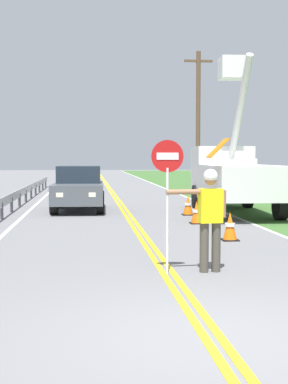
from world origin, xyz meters
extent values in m
plane|color=slate|center=(0.00, 0.00, 0.00)|extent=(160.00, 160.00, 0.00)
cube|color=yellow|center=(-0.09, 20.00, 0.01)|extent=(0.11, 110.00, 0.01)
cube|color=yellow|center=(0.09, 20.00, 0.01)|extent=(0.11, 110.00, 0.01)
cube|color=silver|center=(3.60, 20.00, 0.01)|extent=(0.12, 110.00, 0.01)
cube|color=silver|center=(-3.60, 20.00, 0.01)|extent=(0.12, 110.00, 0.01)
cylinder|color=#474238|center=(0.87, 3.36, 0.44)|extent=(0.16, 0.16, 0.88)
cylinder|color=#474238|center=(0.65, 3.34, 0.44)|extent=(0.16, 0.16, 0.88)
cube|color=yellow|center=(0.76, 3.35, 1.18)|extent=(0.42, 0.27, 0.60)
cylinder|color=#996B4C|center=(0.26, 3.31, 1.43)|extent=(0.61, 0.14, 0.09)
cylinder|color=#996B4C|center=(1.00, 3.37, 1.21)|extent=(0.09, 0.09, 0.48)
sphere|color=#996B4C|center=(0.76, 3.35, 1.65)|extent=(0.22, 0.22, 0.22)
sphere|color=white|center=(0.76, 3.35, 1.70)|extent=(0.25, 0.25, 0.25)
cylinder|color=silver|center=(-0.02, 3.28, 0.92)|extent=(0.04, 0.04, 1.85)
cylinder|color=#B71414|center=(-0.02, 3.28, 2.05)|extent=(0.56, 0.03, 0.56)
cube|color=white|center=(-0.02, 3.27, 2.05)|extent=(0.38, 0.01, 0.12)
cube|color=silver|center=(3.83, 11.86, 1.21)|extent=(2.53, 4.71, 1.10)
cube|color=silver|center=(4.00, 15.31, 1.46)|extent=(2.30, 2.21, 2.00)
cube|color=#1E2833|center=(4.05, 16.33, 1.76)|extent=(1.98, 0.16, 0.90)
cylinder|color=silver|center=(3.78, 10.94, 1.88)|extent=(0.56, 0.56, 0.24)
cylinder|color=silver|center=(3.85, 12.24, 3.66)|extent=(0.38, 2.80, 3.44)
cube|color=white|center=(3.91, 13.55, 5.30)|extent=(0.94, 0.94, 0.80)
cube|color=orange|center=(2.56, 10.12, 2.31)|extent=(0.63, 0.83, 0.59)
cylinder|color=black|center=(2.96, 15.16, 0.46)|extent=(0.37, 0.94, 0.92)
cylinder|color=black|center=(5.02, 15.05, 0.46)|extent=(0.37, 0.94, 0.92)
cylinder|color=black|center=(2.75, 10.88, 0.46)|extent=(0.37, 0.94, 0.92)
cylinder|color=black|center=(4.80, 10.77, 0.46)|extent=(0.37, 0.94, 0.92)
cube|color=#4C5156|center=(-1.73, 14.50, 0.70)|extent=(1.97, 4.15, 0.72)
cube|color=#1E2833|center=(-1.72, 14.75, 1.38)|extent=(1.67, 1.77, 0.64)
cube|color=#EAEACC|center=(-1.24, 12.46, 0.75)|extent=(0.24, 0.07, 0.16)
cube|color=#EAEACC|center=(-2.34, 12.49, 0.75)|extent=(0.24, 0.07, 0.16)
cylinder|color=black|center=(-0.95, 13.21, 0.34)|extent=(0.30, 0.69, 0.68)
cylinder|color=black|center=(-2.59, 13.26, 0.34)|extent=(0.30, 0.69, 0.68)
cylinder|color=black|center=(-0.87, 15.75, 0.34)|extent=(0.30, 0.69, 0.68)
cylinder|color=black|center=(-2.51, 15.80, 0.34)|extent=(0.30, 0.69, 0.68)
cylinder|color=brown|center=(5.60, 27.67, 4.34)|extent=(0.28, 0.28, 8.69)
cube|color=brown|center=(5.60, 27.67, 8.09)|extent=(1.80, 0.14, 0.14)
cone|color=orange|center=(2.06, 6.82, 0.35)|extent=(0.36, 0.36, 0.70)
cylinder|color=white|center=(2.06, 6.82, 0.39)|extent=(0.25, 0.25, 0.08)
cube|color=black|center=(2.06, 6.82, 0.01)|extent=(0.40, 0.40, 0.03)
cone|color=orange|center=(1.92, 10.16, 0.35)|extent=(0.36, 0.36, 0.70)
cylinder|color=white|center=(1.92, 10.16, 0.39)|extent=(0.25, 0.25, 0.08)
cube|color=black|center=(1.92, 10.16, 0.01)|extent=(0.40, 0.40, 0.03)
cone|color=orange|center=(2.11, 12.59, 0.35)|extent=(0.36, 0.36, 0.70)
cylinder|color=white|center=(2.11, 12.59, 0.39)|extent=(0.25, 0.25, 0.08)
cube|color=black|center=(2.11, 12.59, 0.01)|extent=(0.40, 0.40, 0.03)
cube|color=#9EA0A3|center=(-4.20, 15.35, 0.55)|extent=(0.06, 32.00, 0.32)
cube|color=#4C4C51|center=(-4.20, 11.92, 0.28)|extent=(0.10, 0.10, 0.55)
cube|color=#4C4C51|center=(-4.20, 14.21, 0.28)|extent=(0.10, 0.10, 0.55)
cube|color=#4C4C51|center=(-4.20, 16.49, 0.28)|extent=(0.10, 0.10, 0.55)
cube|color=#4C4C51|center=(-4.20, 18.78, 0.28)|extent=(0.10, 0.10, 0.55)
cube|color=#4C4C51|center=(-4.20, 21.06, 0.28)|extent=(0.10, 0.10, 0.55)
cube|color=#4C4C51|center=(-4.20, 23.35, 0.28)|extent=(0.10, 0.10, 0.55)
cube|color=#4C4C51|center=(-4.20, 25.63, 0.28)|extent=(0.10, 0.10, 0.55)
cube|color=#4C4C51|center=(-4.20, 27.92, 0.28)|extent=(0.10, 0.10, 0.55)
cube|color=#4C4C51|center=(-4.20, 30.21, 0.28)|extent=(0.10, 0.10, 0.55)
camera|label=1|loc=(-1.39, -5.83, 2.03)|focal=49.92mm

